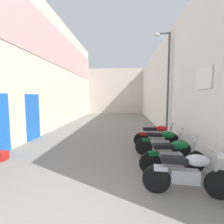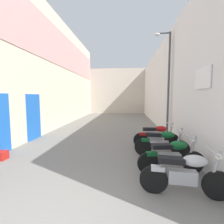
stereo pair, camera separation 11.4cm
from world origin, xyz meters
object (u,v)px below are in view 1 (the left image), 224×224
at_px(motorcycle_second, 173,155).
at_px(motorcycle_third, 162,142).
at_px(motorcycle_fourth, 157,135).
at_px(street_lamp, 167,78).
at_px(motorcycle_nearest, 188,173).

height_order(motorcycle_second, motorcycle_third, same).
bearing_deg(motorcycle_third, motorcycle_fourth, 90.00).
distance_m(motorcycle_third, street_lamp, 3.60).
distance_m(motorcycle_nearest, motorcycle_second, 1.02).
bearing_deg(motorcycle_third, motorcycle_second, -90.00).
relative_size(motorcycle_nearest, street_lamp, 0.36).
bearing_deg(motorcycle_nearest, motorcycle_fourth, 90.00).
relative_size(motorcycle_second, motorcycle_third, 1.00).
bearing_deg(motorcycle_third, motorcycle_nearest, -90.00).
bearing_deg(motorcycle_fourth, street_lamp, 65.22).
height_order(motorcycle_nearest, motorcycle_fourth, same).
bearing_deg(motorcycle_nearest, street_lamp, 81.63).
relative_size(motorcycle_third, street_lamp, 0.36).
distance_m(motorcycle_second, street_lamp, 4.57).
height_order(motorcycle_second, street_lamp, street_lamp).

